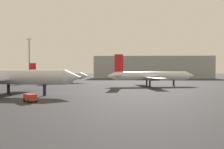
{
  "coord_description": "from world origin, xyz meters",
  "views": [
    {
      "loc": [
        -1.88,
        -9.94,
        5.21
      ],
      "look_at": [
        -5.6,
        54.71,
        3.79
      ],
      "focal_mm": 35.46,
      "sensor_mm": 36.0,
      "label": 1
    }
  ],
  "objects": [
    {
      "name": "airplane_on_taxiway",
      "position": [
        -25.81,
        33.64,
        3.71
      ],
      "size": [
        30.56,
        26.1,
        11.5
      ],
      "rotation": [
        0.0,
        0.0,
        -0.07
      ],
      "color": "silver",
      "rests_on": "ground_plane"
    },
    {
      "name": "airplane_far_left",
      "position": [
        6.29,
        59.92,
        3.25
      ],
      "size": [
        28.55,
        23.55,
        9.93
      ],
      "rotation": [
        0.0,
        0.0,
        0.19
      ],
      "color": "silver",
      "rests_on": "ground_plane"
    },
    {
      "name": "airplane_far_right",
      "position": [
        -29.11,
        75.44,
        2.75
      ],
      "size": [
        25.64,
        23.34,
        7.79
      ],
      "rotation": [
        0.0,
        0.0,
        0.09
      ],
      "color": "#B2BCCC",
      "rests_on": "ground_plane"
    },
    {
      "name": "baggage_cart",
      "position": [
        -17.01,
        24.53,
        0.76
      ],
      "size": [
        2.62,
        2.61,
        1.3
      ],
      "rotation": [
        0.0,
        0.0,
        5.51
      ],
      "color": "red",
      "rests_on": "ground_plane"
    },
    {
      "name": "light_mast_left",
      "position": [
        -49.74,
        98.4,
        11.74
      ],
      "size": [
        2.4,
        0.5,
        20.92
      ],
      "color": "slate",
      "rests_on": "ground_plane"
    },
    {
      "name": "terminal_building",
      "position": [
        15.3,
        133.68,
        6.74
      ],
      "size": [
        71.96,
        22.16,
        13.47
      ],
      "primitive_type": "cube",
      "color": "#999EA3",
      "rests_on": "ground_plane"
    }
  ]
}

